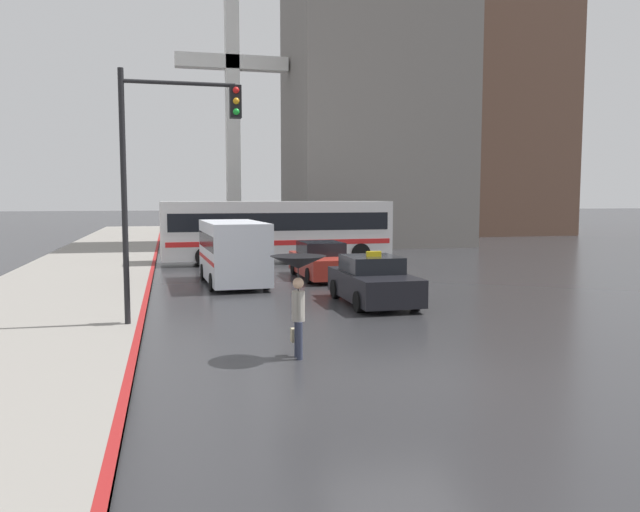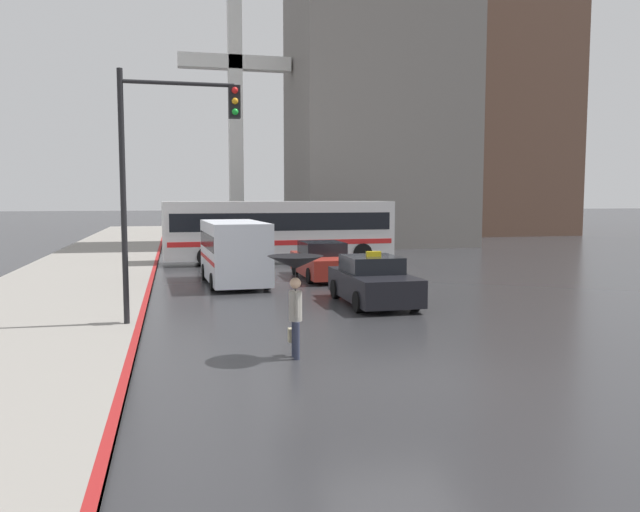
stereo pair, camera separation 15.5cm
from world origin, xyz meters
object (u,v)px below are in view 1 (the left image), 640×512
at_px(traffic_light, 168,153).
at_px(sedan_red, 322,261).
at_px(city_bus, 277,228).
at_px(pedestrian_with_umbrella, 298,273).
at_px(monument_cross, 233,102).
at_px(ambulance_van, 233,250).
at_px(taxi, 373,282).

bearing_deg(traffic_light, sedan_red, 54.64).
distance_m(city_bus, pedestrian_with_umbrella, 18.72).
distance_m(traffic_light, monument_cross, 27.08).
xyz_separation_m(ambulance_van, pedestrian_with_umbrella, (0.17, -11.10, 0.43)).
bearing_deg(traffic_light, ambulance_van, 72.75).
height_order(ambulance_van, city_bus, city_bus).
xyz_separation_m(pedestrian_with_umbrella, traffic_light, (-2.45, 3.78, 2.56)).
height_order(sedan_red, ambulance_van, ambulance_van).
xyz_separation_m(taxi, ambulance_van, (-3.69, 5.28, 0.63)).
height_order(pedestrian_with_umbrella, traffic_light, traffic_light).
height_order(taxi, city_bus, city_bus).
xyz_separation_m(ambulance_van, monument_cross, (1.97, 18.91, 8.19)).
height_order(taxi, monument_cross, monument_cross).
height_order(city_bus, monument_cross, monument_cross).
bearing_deg(sedan_red, city_bus, -83.89).
bearing_deg(sedan_red, traffic_light, 54.64).
bearing_deg(city_bus, ambulance_van, -23.56).
xyz_separation_m(city_bus, traffic_light, (-5.21, -14.74, 2.60)).
xyz_separation_m(sedan_red, pedestrian_with_umbrella, (-3.45, -12.09, 1.06)).
bearing_deg(taxi, sedan_red, -89.39).
bearing_deg(sedan_red, pedestrian_with_umbrella, 74.06).
bearing_deg(pedestrian_with_umbrella, city_bus, -8.51).
bearing_deg(pedestrian_with_umbrella, taxi, -31.16).
relative_size(traffic_light, monument_cross, 0.38).
xyz_separation_m(city_bus, pedestrian_with_umbrella, (-2.77, -18.51, 0.04)).
relative_size(sedan_red, traffic_light, 0.75).
relative_size(sedan_red, ambulance_van, 0.91).
relative_size(taxi, city_bus, 0.36).
relative_size(ambulance_van, city_bus, 0.46).
bearing_deg(city_bus, traffic_light, -21.42).
bearing_deg(monument_cross, pedestrian_with_umbrella, -93.42).
bearing_deg(sedan_red, ambulance_van, 15.26).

